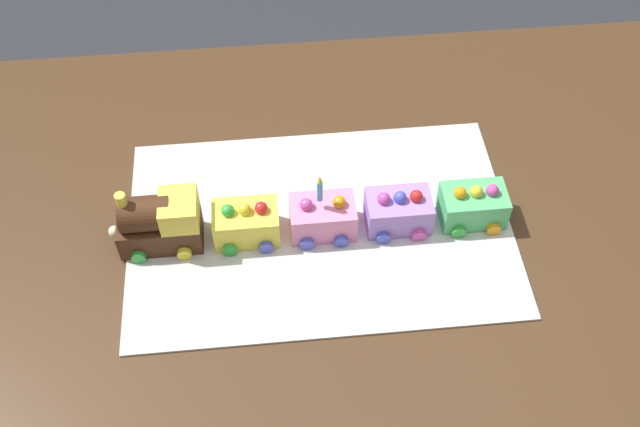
{
  "coord_description": "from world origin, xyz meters",
  "views": [
    {
      "loc": [
        -0.1,
        -0.67,
        1.68
      ],
      "look_at": [
        -0.03,
        0.04,
        0.77
      ],
      "focal_mm": 41.83,
      "sensor_mm": 36.0,
      "label": 1
    }
  ],
  "objects_px": {
    "cake_locomotive": "(159,222)",
    "cake_car_gondola_mint_green": "(473,205)",
    "cake_car_tanker_lavender": "(398,211)",
    "dining_table": "(340,285)",
    "birthday_candle": "(320,189)",
    "cake_car_flatbed_bubblegum": "(323,217)",
    "cake_car_hopper_lemon": "(246,223)"
  },
  "relations": [
    {
      "from": "cake_locomotive",
      "to": "cake_car_flatbed_bubblegum",
      "type": "relative_size",
      "value": 1.4
    },
    {
      "from": "cake_car_hopper_lemon",
      "to": "cake_car_tanker_lavender",
      "type": "relative_size",
      "value": 1.0
    },
    {
      "from": "dining_table",
      "to": "cake_car_tanker_lavender",
      "type": "bearing_deg",
      "value": 21.21
    },
    {
      "from": "cake_car_flatbed_bubblegum",
      "to": "cake_car_tanker_lavender",
      "type": "height_order",
      "value": "same"
    },
    {
      "from": "dining_table",
      "to": "cake_car_tanker_lavender",
      "type": "distance_m",
      "value": 0.17
    },
    {
      "from": "cake_locomotive",
      "to": "cake_car_flatbed_bubblegum",
      "type": "bearing_deg",
      "value": 0.0
    },
    {
      "from": "cake_car_gondola_mint_green",
      "to": "birthday_candle",
      "type": "xyz_separation_m",
      "value": [
        -0.24,
        -0.0,
        0.07
      ]
    },
    {
      "from": "birthday_candle",
      "to": "cake_car_hopper_lemon",
      "type": "bearing_deg",
      "value": 180.0
    },
    {
      "from": "cake_car_flatbed_bubblegum",
      "to": "birthday_candle",
      "type": "bearing_deg",
      "value": -180.0
    },
    {
      "from": "cake_car_tanker_lavender",
      "to": "dining_table",
      "type": "bearing_deg",
      "value": -158.79
    },
    {
      "from": "cake_car_gondola_mint_green",
      "to": "birthday_candle",
      "type": "distance_m",
      "value": 0.25
    },
    {
      "from": "cake_car_flatbed_bubblegum",
      "to": "cake_car_gondola_mint_green",
      "type": "xyz_separation_m",
      "value": [
        0.24,
        0.0,
        0.0
      ]
    },
    {
      "from": "cake_car_tanker_lavender",
      "to": "birthday_candle",
      "type": "xyz_separation_m",
      "value": [
        -0.12,
        -0.0,
        0.07
      ]
    },
    {
      "from": "cake_car_flatbed_bubblegum",
      "to": "cake_locomotive",
      "type": "bearing_deg",
      "value": -180.0
    },
    {
      "from": "dining_table",
      "to": "cake_car_flatbed_bubblegum",
      "type": "height_order",
      "value": "cake_car_flatbed_bubblegum"
    },
    {
      "from": "cake_locomotive",
      "to": "cake_car_gondola_mint_green",
      "type": "relative_size",
      "value": 1.4
    },
    {
      "from": "cake_car_hopper_lemon",
      "to": "cake_car_flatbed_bubblegum",
      "type": "height_order",
      "value": "same"
    },
    {
      "from": "cake_car_gondola_mint_green",
      "to": "birthday_candle",
      "type": "height_order",
      "value": "birthday_candle"
    },
    {
      "from": "cake_car_hopper_lemon",
      "to": "birthday_candle",
      "type": "relative_size",
      "value": 1.93
    },
    {
      "from": "dining_table",
      "to": "birthday_candle",
      "type": "height_order",
      "value": "birthday_candle"
    },
    {
      "from": "dining_table",
      "to": "cake_car_tanker_lavender",
      "type": "relative_size",
      "value": 14.0
    },
    {
      "from": "cake_car_hopper_lemon",
      "to": "cake_car_gondola_mint_green",
      "type": "bearing_deg",
      "value": 0.0
    },
    {
      "from": "cake_car_hopper_lemon",
      "to": "cake_car_tanker_lavender",
      "type": "bearing_deg",
      "value": 0.0
    },
    {
      "from": "cake_car_tanker_lavender",
      "to": "cake_car_hopper_lemon",
      "type": "bearing_deg",
      "value": 180.0
    },
    {
      "from": "dining_table",
      "to": "cake_car_hopper_lemon",
      "type": "distance_m",
      "value": 0.2
    },
    {
      "from": "cake_locomotive",
      "to": "cake_car_gondola_mint_green",
      "type": "height_order",
      "value": "cake_locomotive"
    },
    {
      "from": "dining_table",
      "to": "birthday_candle",
      "type": "bearing_deg",
      "value": 129.14
    },
    {
      "from": "dining_table",
      "to": "cake_locomotive",
      "type": "bearing_deg",
      "value": 172.43
    },
    {
      "from": "birthday_candle",
      "to": "cake_car_gondola_mint_green",
      "type": "bearing_deg",
      "value": 0.0
    },
    {
      "from": "cake_car_hopper_lemon",
      "to": "cake_car_flatbed_bubblegum",
      "type": "xyz_separation_m",
      "value": [
        0.12,
        0.0,
        -0.0
      ]
    },
    {
      "from": "cake_car_hopper_lemon",
      "to": "cake_car_gondola_mint_green",
      "type": "relative_size",
      "value": 1.0
    },
    {
      "from": "cake_car_flatbed_bubblegum",
      "to": "cake_car_tanker_lavender",
      "type": "distance_m",
      "value": 0.12
    }
  ]
}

